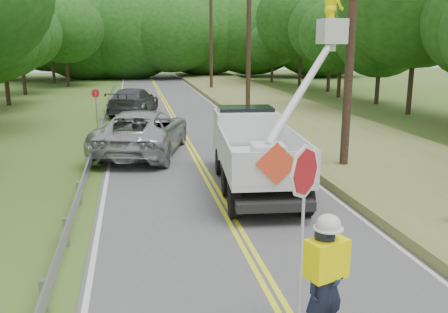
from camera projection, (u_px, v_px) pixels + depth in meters
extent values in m
cube|color=#505052|center=(191.00, 148.00, 21.58)|extent=(7.20, 96.00, 0.02)
cube|color=#F4F820|center=(188.00, 148.00, 21.56)|extent=(0.12, 96.00, 0.00)
cube|color=#F4F820|center=(193.00, 147.00, 21.60)|extent=(0.12, 96.00, 0.00)
cube|color=silver|center=(111.00, 151.00, 20.96)|extent=(0.12, 96.00, 0.00)
cube|color=silver|center=(266.00, 145.00, 22.20)|extent=(0.12, 96.00, 0.00)
cube|color=#929499|center=(44.00, 298.00, 8.34)|extent=(0.12, 0.14, 0.70)
cube|color=#929499|center=(66.00, 232.00, 11.21)|extent=(0.12, 0.14, 0.70)
cube|color=#929499|center=(79.00, 193.00, 14.08)|extent=(0.12, 0.14, 0.70)
cube|color=#929499|center=(88.00, 167.00, 16.94)|extent=(0.12, 0.14, 0.70)
cube|color=#929499|center=(94.00, 149.00, 19.81)|extent=(0.12, 0.14, 0.70)
cube|color=#929499|center=(98.00, 135.00, 22.68)|extent=(0.12, 0.14, 0.70)
cube|color=#929499|center=(102.00, 125.00, 25.54)|extent=(0.12, 0.14, 0.70)
cube|color=#929499|center=(105.00, 116.00, 28.41)|extent=(0.12, 0.14, 0.70)
cube|color=#929499|center=(107.00, 109.00, 31.28)|extent=(0.12, 0.14, 0.70)
cube|color=#929499|center=(109.00, 103.00, 34.14)|extent=(0.12, 0.14, 0.70)
cube|color=#929499|center=(111.00, 99.00, 37.01)|extent=(0.12, 0.14, 0.70)
cube|color=#929499|center=(112.00, 94.00, 39.88)|extent=(0.12, 0.14, 0.70)
cube|color=#929499|center=(113.00, 91.00, 42.74)|extent=(0.12, 0.14, 0.70)
cube|color=#929499|center=(99.00, 134.00, 21.68)|extent=(0.05, 48.00, 0.34)
cylinder|color=black|center=(351.00, 31.00, 16.54)|extent=(0.30, 0.30, 10.00)
cylinder|color=black|center=(249.00, 35.00, 30.88)|extent=(0.30, 0.30, 10.00)
cylinder|color=black|center=(211.00, 37.00, 45.21)|extent=(0.30, 0.30, 10.00)
cube|color=olive|center=(340.00, 139.00, 22.83)|extent=(7.00, 96.00, 0.30)
cylinder|color=#332319|center=(7.00, 86.00, 35.43)|extent=(0.32, 0.32, 2.84)
ellipsoid|color=#114511|center=(2.00, 37.00, 34.62)|extent=(6.63, 6.63, 5.83)
cylinder|color=#332319|center=(24.00, 77.00, 42.53)|extent=(0.32, 0.32, 3.06)
ellipsoid|color=#114511|center=(20.00, 33.00, 41.66)|extent=(7.15, 7.15, 6.29)
cylinder|color=#332319|center=(67.00, 70.00, 49.89)|extent=(0.32, 0.32, 3.39)
ellipsoid|color=#114511|center=(64.00, 29.00, 48.92)|extent=(7.92, 7.92, 6.97)
cylinder|color=#332319|center=(53.00, 68.00, 53.81)|extent=(0.32, 0.32, 3.43)
ellipsoid|color=#114511|center=(50.00, 29.00, 52.83)|extent=(8.01, 8.01, 7.04)
cylinder|color=#332319|center=(411.00, 82.00, 30.98)|extent=(0.32, 0.32, 4.22)
cylinder|color=#332319|center=(377.00, 85.00, 36.23)|extent=(0.32, 0.32, 2.82)
ellipsoid|color=#114511|center=(381.00, 38.00, 35.42)|extent=(6.58, 6.58, 5.79)
cylinder|color=#332319|center=(339.00, 79.00, 40.48)|extent=(0.32, 0.32, 3.00)
ellipsoid|color=#114511|center=(342.00, 34.00, 39.62)|extent=(7.00, 7.00, 6.16)
cylinder|color=#332319|center=(329.00, 73.00, 45.09)|extent=(0.32, 0.32, 3.36)
ellipsoid|color=#114511|center=(331.00, 28.00, 44.13)|extent=(7.84, 7.84, 6.90)
cylinder|color=#332319|center=(300.00, 67.00, 50.02)|extent=(0.32, 0.32, 4.00)
ellipsoid|color=#114511|center=(302.00, 18.00, 48.88)|extent=(9.32, 9.32, 8.20)
cylinder|color=#332319|center=(272.00, 71.00, 55.62)|extent=(0.32, 0.32, 2.47)
ellipsoid|color=#114511|center=(273.00, 44.00, 54.92)|extent=(5.77, 5.77, 5.08)
ellipsoid|color=#114511|center=(9.00, 34.00, 59.22)|extent=(11.81, 8.85, 8.85)
ellipsoid|color=#114511|center=(50.00, 34.00, 59.47)|extent=(12.40, 9.30, 9.30)
ellipsoid|color=#114511|center=(89.00, 34.00, 59.51)|extent=(15.30, 11.47, 11.47)
ellipsoid|color=#114511|center=(125.00, 34.00, 60.04)|extent=(15.42, 11.56, 11.56)
ellipsoid|color=#114511|center=(171.00, 34.00, 59.35)|extent=(12.61, 9.46, 9.46)
ellipsoid|color=#114511|center=(204.00, 34.00, 63.42)|extent=(14.37, 10.78, 10.78)
ellipsoid|color=#114511|center=(253.00, 34.00, 63.81)|extent=(14.18, 10.64, 10.64)
ellipsoid|color=#114511|center=(284.00, 34.00, 63.66)|extent=(10.93, 8.20, 8.20)
ellipsoid|color=#114511|center=(323.00, 34.00, 62.59)|extent=(15.06, 11.29, 11.29)
imported|color=#191E33|center=(325.00, 286.00, 7.42)|extent=(0.84, 0.69, 1.99)
cube|color=#FFF300|center=(327.00, 258.00, 7.31)|extent=(0.70, 0.55, 0.60)
ellipsoid|color=white|center=(329.00, 224.00, 7.18)|extent=(0.37, 0.37, 0.30)
cylinder|color=#B7B7B7|center=(301.00, 267.00, 7.15)|extent=(0.04, 0.04, 2.79)
cylinder|color=#A5111D|center=(305.00, 172.00, 6.81)|extent=(0.62, 0.55, 0.80)
cylinder|color=black|center=(234.00, 201.00, 12.96)|extent=(0.38, 0.96, 0.94)
cylinder|color=black|center=(306.00, 199.00, 13.14)|extent=(0.38, 0.96, 0.94)
cylinder|color=black|center=(227.00, 181.00, 14.85)|extent=(0.38, 0.96, 0.94)
cylinder|color=black|center=(290.00, 179.00, 15.03)|extent=(0.38, 0.96, 0.94)
cylinder|color=black|center=(220.00, 161.00, 17.21)|extent=(0.38, 0.96, 0.94)
cylinder|color=black|center=(274.00, 160.00, 17.38)|extent=(0.38, 0.96, 0.94)
cube|color=black|center=(257.00, 175.00, 15.20)|extent=(2.61, 6.40, 0.24)
cube|color=silver|center=(261.00, 166.00, 14.43)|extent=(2.64, 4.67, 0.21)
cube|color=silver|center=(224.00, 150.00, 14.21)|extent=(0.47, 4.47, 0.88)
cube|color=silver|center=(298.00, 149.00, 14.42)|extent=(0.47, 4.47, 0.88)
cube|color=silver|center=(276.00, 169.00, 12.16)|extent=(2.24, 0.26, 0.88)
cube|color=silver|center=(246.00, 135.00, 17.57)|extent=(2.35, 2.05, 1.75)
cube|color=black|center=(245.00, 117.00, 17.61)|extent=(2.06, 1.44, 0.73)
cube|color=silver|center=(268.00, 158.00, 13.28)|extent=(0.95, 0.95, 0.78)
cube|color=silver|center=(332.00, 31.00, 16.42)|extent=(0.83, 0.83, 0.83)
imported|color=#FFF300|center=(333.00, 7.00, 16.24)|extent=(0.62, 0.80, 1.65)
cube|color=#F34524|center=(277.00, 164.00, 12.06)|extent=(1.10, 0.14, 1.10)
imported|color=#AEB0B6|center=(143.00, 132.00, 20.32)|extent=(4.61, 7.20, 1.85)
imported|color=#3F4146|center=(133.00, 101.00, 31.30)|extent=(3.72, 6.20, 1.68)
cylinder|color=#929499|center=(97.00, 111.00, 25.56)|extent=(0.06, 0.06, 2.06)
cylinder|color=#A5111D|center=(96.00, 93.00, 25.34)|extent=(0.42, 0.26, 0.47)
cylinder|color=#929499|center=(448.00, 223.00, 12.02)|extent=(0.02, 0.02, 0.51)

